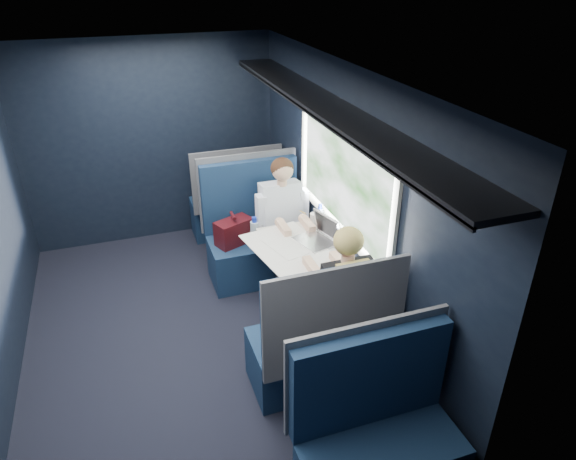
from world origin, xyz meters
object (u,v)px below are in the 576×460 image
object	(u,v)px
seat_row_front	(235,203)
laptop	(321,234)
cup	(314,218)
table	(302,256)
seat_row_back	(377,442)
seat_bay_far	(319,345)
man	(284,216)
woman	(343,292)
seat_bay_near	(255,238)
bottle_small	(320,217)

from	to	relation	value
seat_row_front	laptop	bearing A→B (deg)	-77.42
cup	table	bearing A→B (deg)	-123.20
table	seat_row_back	world-z (taller)	seat_row_back
seat_bay_far	man	size ratio (longest dim) A/B	0.95
man	cup	distance (m)	0.35
seat_row_back	cup	size ratio (longest dim) A/B	11.63
laptop	man	bearing A→B (deg)	102.13
woman	laptop	bearing A→B (deg)	80.25
seat_bay_far	laptop	size ratio (longest dim) A/B	3.09
man	woman	size ratio (longest dim) A/B	1.00
seat_bay_far	cup	size ratio (longest dim) A/B	12.63
seat_bay_far	seat_row_back	distance (m)	0.92
seat_bay_near	cup	xyz separation A→B (m)	(0.48, -0.44, 0.37)
seat_bay_near	bottle_small	distance (m)	0.84
seat_row_back	bottle_small	xyz separation A→B (m)	(0.48, 2.13, 0.44)
seat_bay_far	cup	bearing A→B (deg)	70.46
table	seat_bay_near	distance (m)	0.92
seat_bay_far	man	world-z (taller)	man
seat_row_back	man	bearing A→B (deg)	84.28
laptop	cup	xyz separation A→B (m)	(0.08, 0.35, -0.02)
seat_bay_near	seat_row_back	size ratio (longest dim) A/B	1.09
bottle_small	table	bearing A→B (deg)	-132.15
seat_bay_near	seat_row_front	size ratio (longest dim) A/B	1.09
woman	bottle_small	distance (m)	1.07
seat_bay_far	woman	bearing A→B (deg)	33.82
seat_bay_far	seat_row_front	size ratio (longest dim) A/B	1.09
seat_row_back	woman	size ratio (longest dim) A/B	0.88
seat_row_back	man	distance (m)	2.53
seat_bay_far	seat_row_back	size ratio (longest dim) A/B	1.09
man	seat_row_front	bearing A→B (deg)	102.83
laptop	seat_bay_far	bearing A→B (deg)	-112.04
woman	seat_bay_far	bearing A→B (deg)	-146.18
seat_row_front	bottle_small	bearing A→B (deg)	-71.89
seat_bay_far	laptop	xyz separation A→B (m)	(0.38, 0.95, 0.40)
seat_bay_far	bottle_small	world-z (taller)	seat_bay_far
seat_row_front	bottle_small	world-z (taller)	seat_row_front
seat_row_front	seat_bay_far	bearing A→B (deg)	-90.00
seat_row_front	woman	world-z (taller)	woman
cup	bottle_small	bearing A→B (deg)	-79.64
cup	laptop	bearing A→B (deg)	-102.42
man	cup	xyz separation A→B (m)	(0.21, -0.27, 0.07)
seat_row_back	man	world-z (taller)	man
bottle_small	cup	world-z (taller)	bottle_small
seat_bay_far	woman	size ratio (longest dim) A/B	0.95
seat_bay_far	seat_row_front	bearing A→B (deg)	90.00
table	woman	distance (m)	0.71
seat_bay_near	bottle_small	xyz separation A→B (m)	(0.49, -0.54, 0.42)
bottle_small	seat_bay_near	bearing A→B (deg)	132.32
laptop	seat_row_back	bearing A→B (deg)	-101.61
seat_bay_far	bottle_small	size ratio (longest dim) A/B	5.31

